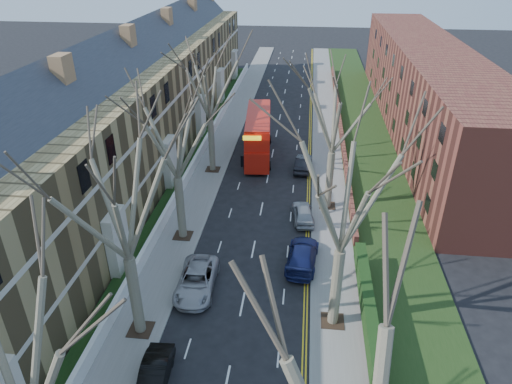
% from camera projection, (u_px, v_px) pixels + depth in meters
% --- Properties ---
extents(pavement_left, '(3.00, 102.00, 0.12)m').
position_uv_depth(pavement_left, '(228.00, 131.00, 56.00)').
color(pavement_left, slate).
rests_on(pavement_left, ground).
extents(pavement_right, '(3.00, 102.00, 0.12)m').
position_uv_depth(pavement_right, '(326.00, 135.00, 54.81)').
color(pavement_right, slate).
rests_on(pavement_right, ground).
extents(terrace_left, '(9.70, 78.00, 13.60)m').
position_uv_depth(terrace_left, '(141.00, 106.00, 47.16)').
color(terrace_left, olive).
rests_on(terrace_left, ground).
extents(flats_right, '(13.97, 54.00, 10.00)m').
position_uv_depth(flats_right, '(425.00, 88.00, 54.79)').
color(flats_right, brown).
rests_on(flats_right, ground).
extents(front_wall_left, '(0.30, 78.00, 1.00)m').
position_uv_depth(front_wall_left, '(200.00, 152.00, 48.92)').
color(front_wall_left, white).
rests_on(front_wall_left, ground).
extents(grass_verge_right, '(6.00, 102.00, 0.06)m').
position_uv_depth(grass_verge_right, '(364.00, 136.00, 54.32)').
color(grass_verge_right, '#1E3613').
rests_on(grass_verge_right, ground).
extents(tree_left_near, '(9.80, 9.80, 13.73)m').
position_uv_depth(tree_left_near, '(0.00, 361.00, 14.25)').
color(tree_left_near, brown).
rests_on(tree_left_near, ground).
extents(tree_left_mid, '(10.50, 10.50, 14.71)m').
position_uv_depth(tree_left_mid, '(118.00, 191.00, 22.65)').
color(tree_left_mid, brown).
rests_on(tree_left_mid, ground).
extents(tree_left_far, '(10.15, 10.15, 14.22)m').
position_uv_depth(tree_left_far, '(173.00, 126.00, 31.52)').
color(tree_left_far, brown).
rests_on(tree_left_far, ground).
extents(tree_left_dist, '(10.50, 10.50, 14.71)m').
position_uv_depth(tree_left_dist, '(208.00, 77.00, 41.82)').
color(tree_left_dist, brown).
rests_on(tree_left_dist, ground).
extents(tree_right_mid, '(10.50, 10.50, 14.71)m').
position_uv_depth(tree_right_mid, '(347.00, 184.00, 23.27)').
color(tree_right_mid, brown).
rests_on(tree_right_mid, ground).
extents(tree_right_far, '(10.15, 10.15, 14.22)m').
position_uv_depth(tree_right_far, '(336.00, 105.00, 35.61)').
color(tree_right_far, brown).
rests_on(tree_right_far, ground).
extents(double_decker_bus, '(3.43, 11.10, 4.57)m').
position_uv_depth(double_decker_bus, '(258.00, 136.00, 48.70)').
color(double_decker_bus, red).
rests_on(double_decker_bus, ground).
extents(car_left_mid, '(1.62, 4.05, 1.31)m').
position_uv_depth(car_left_mid, '(154.00, 375.00, 23.69)').
color(car_left_mid, black).
rests_on(car_left_mid, ground).
extents(car_left_far, '(2.60, 5.31, 1.45)m').
position_uv_depth(car_left_far, '(197.00, 280.00, 30.22)').
color(car_left_far, '#A09FA5').
rests_on(car_left_far, ground).
extents(car_right_near, '(2.54, 5.31, 1.49)m').
position_uv_depth(car_right_near, '(302.00, 255.00, 32.62)').
color(car_right_near, '#171D51').
rests_on(car_right_near, ground).
extents(car_right_mid, '(2.18, 4.24, 1.38)m').
position_uv_depth(car_right_mid, '(303.00, 213.00, 37.82)').
color(car_right_mid, '#989BA0').
rests_on(car_right_mid, ground).
extents(car_right_far, '(1.82, 4.36, 1.40)m').
position_uv_depth(car_right_far, '(303.00, 163.00, 46.28)').
color(car_right_far, black).
rests_on(car_right_far, ground).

